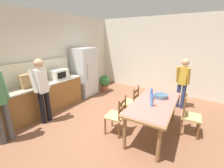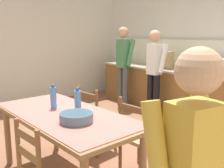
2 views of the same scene
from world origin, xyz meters
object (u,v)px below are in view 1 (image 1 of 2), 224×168
Objects in this scene: bottle_near_centre at (152,101)px; chair_side_near_right at (189,116)px; paper_bag at (25,81)px; dining_table at (154,106)px; potted_plant at (104,82)px; chair_side_far_left at (117,116)px; bottle_off_centre at (151,95)px; chair_side_far_right at (131,102)px; microwave at (59,74)px; refrigerator at (85,72)px; person_by_table at (183,81)px; serving_bowl at (161,96)px; person_at_counter at (42,88)px.

bottle_near_centre reaches higher than chair_side_near_right.
paper_bag reaches higher than dining_table.
bottle_near_centre is 0.40× the size of potted_plant.
chair_side_far_left is at bearing 117.36° from chair_side_near_right.
chair_side_far_right is (0.29, 0.63, -0.47)m from bottle_off_centre.
microwave reaches higher than bottle_off_centre.
refrigerator is at bearing -128.90° from chair_side_far_left.
refrigerator is 0.94m from potted_plant.
person_by_table is at bearing 137.08° from chair_side_far_right.
chair_side_far_right is at bearing -125.09° from potted_plant.
chair_side_near_right is 1.43m from person_by_table.
dining_table is at bearing -108.27° from refrigerator.
refrigerator is 2.39m from chair_side_far_right.
chair_side_near_right is at bearing -78.94° from serving_bowl.
person_at_counter is at bearing -78.18° from chair_side_far_left.
potted_plant is (1.89, 2.59, -0.52)m from bottle_near_centre.
chair_side_far_left is (-0.77, 0.74, -0.39)m from serving_bowl.
bottle_near_centre is 0.56m from serving_bowl.
refrigerator is at bearing 76.17° from chair_side_near_right.
refrigerator reaches higher than chair_side_far_right.
serving_bowl is at bearing -117.00° from potted_plant.
bottle_near_centre is (-1.22, -3.02, 0.02)m from refrigerator.
refrigerator is 3.03m from bottle_off_centre.
chair_side_far_left is at bearing -72.34° from paper_bag.
paper_bag is 0.54× the size of potted_plant.
potted_plant is (1.58, 2.47, -0.52)m from bottle_off_centre.
dining_table is at bearing -127.20° from bottle_off_centre.
bottle_off_centre is at bearing 108.80° from chair_side_near_right.
dining_table is 2.81× the size of potted_plant.
bottle_near_centre reaches higher than dining_table.
bottle_off_centre is 0.84× the size of serving_bowl.
microwave is 2.41m from chair_side_far_right.
potted_plant is at bearing -88.51° from person_at_counter.
person_by_table reaches higher than microwave.
bottle_off_centre reaches higher than dining_table.
dining_table is at bearing -87.47° from microwave.
chair_side_far_right is 2.33m from person_at_counter.
person_at_counter is (-0.84, 2.52, 0.03)m from bottle_near_centre.
dining_table is 0.31m from bottle_near_centre.
dining_table is 1.79m from person_by_table.
potted_plant is at bearing -14.00° from microwave.
refrigerator is 3.55× the size of microwave.
person_at_counter reaches higher than microwave.
person_at_counter is at bearing 115.64° from bottle_off_centre.
paper_bag is at bearing 179.71° from refrigerator.
chair_side_far_right reaches higher than dining_table.
person_at_counter reaches higher than dining_table.
serving_bowl is at bearing -1.90° from person_by_table.
chair_side_far_right reaches higher than serving_bowl.
dining_table is 0.87m from chair_side_far_right.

